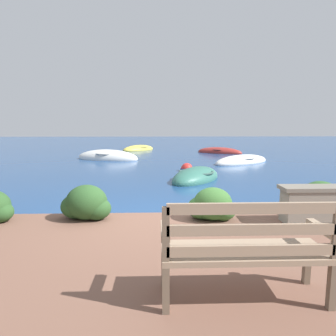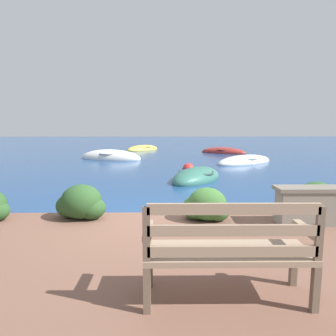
% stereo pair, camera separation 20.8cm
% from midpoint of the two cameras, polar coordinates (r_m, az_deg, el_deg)
% --- Properties ---
extents(ground_plane, '(80.00, 80.00, 0.00)m').
position_cam_midpoint_polar(ground_plane, '(5.41, -1.94, -10.70)').
color(ground_plane, navy).
extents(park_bench, '(1.45, 0.48, 0.93)m').
position_cam_midpoint_polar(park_bench, '(2.72, 13.64, -14.71)').
color(park_bench, brown).
rests_on(park_bench, patio_terrace).
extents(hedge_clump_left, '(0.84, 0.60, 0.57)m').
position_cam_midpoint_polar(hedge_clump_left, '(5.13, -15.15, -6.60)').
color(hedge_clump_left, '#284C23').
rests_on(hedge_clump_left, patio_terrace).
extents(hedge_clump_centre, '(0.78, 0.56, 0.53)m').
position_cam_midpoint_polar(hedge_clump_centre, '(4.93, 8.51, -7.18)').
color(hedge_clump_centre, '#38662D').
rests_on(hedge_clump_centre, patio_terrace).
extents(hedge_clump_right, '(0.86, 0.62, 0.59)m').
position_cam_midpoint_polar(hedge_clump_right, '(5.70, 27.27, -5.66)').
color(hedge_clump_right, '#2D5628').
rests_on(hedge_clump_right, patio_terrace).
extents(rowboat_nearest, '(2.24, 2.62, 0.73)m').
position_cam_midpoint_polar(rowboat_nearest, '(9.61, 6.08, -1.94)').
color(rowboat_nearest, '#336B5B').
rests_on(rowboat_nearest, ground_plane).
extents(rowboat_mid, '(3.32, 2.75, 0.66)m').
position_cam_midpoint_polar(rowboat_mid, '(14.26, 14.82, 1.13)').
color(rowboat_mid, silver).
rests_on(rowboat_mid, ground_plane).
extents(rowboat_far, '(3.53, 2.27, 0.89)m').
position_cam_midpoint_polar(rowboat_far, '(15.56, -10.48, 1.91)').
color(rowboat_far, silver).
rests_on(rowboat_far, ground_plane).
extents(rowboat_outer, '(2.91, 2.27, 0.64)m').
position_cam_midpoint_polar(rowboat_outer, '(18.94, 10.80, 2.95)').
color(rowboat_outer, '#9E2D28').
rests_on(rowboat_outer, ground_plane).
extents(rowboat_distant, '(2.69, 2.97, 0.63)m').
position_cam_midpoint_polar(rowboat_distant, '(20.95, -4.57, 3.57)').
color(rowboat_distant, '#DBC64C').
rests_on(rowboat_distant, ground_plane).
extents(mooring_buoy, '(0.50, 0.50, 0.46)m').
position_cam_midpoint_polar(mooring_buoy, '(11.43, 4.43, -0.20)').
color(mooring_buoy, red).
rests_on(mooring_buoy, ground_plane).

